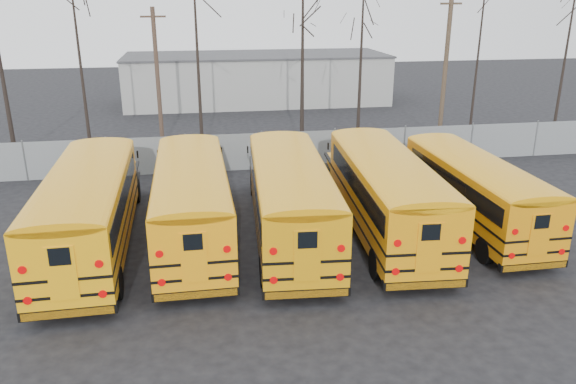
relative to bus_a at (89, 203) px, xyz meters
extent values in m
plane|color=black|center=(7.34, -2.77, -1.90)|extent=(120.00, 120.00, 0.00)
cube|color=gray|center=(7.34, 9.23, -0.90)|extent=(40.00, 0.04, 2.00)
cube|color=#9B9B96|center=(9.34, 29.23, 0.10)|extent=(22.00, 8.00, 4.00)
cylinder|color=black|center=(-1.11, -3.69, -1.37)|extent=(0.31, 1.05, 1.04)
cylinder|color=black|center=(1.25, -3.65, -1.37)|extent=(0.31, 1.05, 1.04)
cylinder|color=black|center=(-1.27, 5.08, -1.37)|extent=(0.31, 1.05, 1.04)
cylinder|color=black|center=(1.09, 5.13, -1.37)|extent=(0.31, 1.05, 1.04)
cube|color=#FCA60D|center=(0.00, -0.27, -0.15)|extent=(2.79, 9.76, 2.45)
cube|color=#FCA60D|center=(-0.10, 5.47, -0.85)|extent=(2.38, 1.82, 1.04)
cube|color=black|center=(0.01, -0.48, 0.40)|extent=(2.81, 8.72, 0.73)
cube|color=black|center=(-0.01, 0.62, -0.90)|extent=(2.85, 11.56, 0.09)
cube|color=black|center=(-0.01, 0.62, -0.38)|extent=(2.85, 11.56, 0.09)
cube|color=black|center=(0.09, -5.02, -1.43)|extent=(2.68, 0.28, 0.29)
cube|color=black|center=(-0.11, 6.31, -1.43)|extent=(2.51, 0.25, 0.27)
cube|color=#FCA60D|center=(0.09, -5.14, -0.17)|extent=(0.78, 0.06, 1.62)
cylinder|color=#B20505|center=(-0.90, -5.17, -0.90)|extent=(0.23, 0.05, 0.23)
cylinder|color=#B20505|center=(1.09, -5.13, -0.90)|extent=(0.23, 0.05, 0.23)
cylinder|color=#B20505|center=(-0.90, -5.17, 0.04)|extent=(0.23, 0.05, 0.23)
cylinder|color=#B20505|center=(1.09, -5.13, 0.04)|extent=(0.23, 0.05, 0.23)
cylinder|color=black|center=(2.49, -3.23, -1.39)|extent=(0.29, 1.02, 1.02)
cylinder|color=black|center=(4.80, -3.22, -1.39)|extent=(0.29, 1.02, 1.02)
cylinder|color=black|center=(2.44, 5.34, -1.39)|extent=(0.29, 1.02, 1.02)
cylinder|color=black|center=(4.75, 5.36, -1.39)|extent=(0.29, 1.02, 1.02)
cube|color=#FC990D|center=(3.63, 0.09, -0.19)|extent=(2.61, 9.51, 2.40)
cube|color=#FC990D|center=(3.59, 5.71, -0.88)|extent=(2.31, 1.75, 1.02)
cube|color=black|center=(3.63, -0.11, 0.35)|extent=(2.65, 8.49, 0.71)
cube|color=black|center=(3.62, 0.96, -0.93)|extent=(2.65, 11.27, 0.09)
cube|color=black|center=(3.62, 0.96, -0.42)|extent=(2.65, 11.27, 0.09)
cube|color=black|center=(3.65, -4.55, -1.44)|extent=(2.61, 0.24, 0.29)
cube|color=black|center=(3.59, 6.52, -1.44)|extent=(2.45, 0.22, 0.27)
cube|color=#FC990D|center=(3.66, -4.66, -0.21)|extent=(0.77, 0.05, 1.58)
cylinder|color=#B20505|center=(2.69, -4.68, -0.93)|extent=(0.22, 0.04, 0.22)
cylinder|color=#B20505|center=(4.63, -4.67, -0.93)|extent=(0.22, 0.04, 0.22)
cylinder|color=#B20505|center=(2.69, -4.68, -0.01)|extent=(0.22, 0.04, 0.22)
cylinder|color=#B20505|center=(4.63, -4.67, -0.01)|extent=(0.22, 0.04, 0.22)
cylinder|color=black|center=(5.84, -3.63, -1.37)|extent=(0.36, 1.06, 1.04)
cylinder|color=black|center=(8.20, -3.79, -1.37)|extent=(0.36, 1.06, 1.04)
cylinder|color=black|center=(6.44, 5.12, -1.37)|extent=(0.36, 1.06, 1.04)
cylinder|color=black|center=(8.80, 4.96, -1.37)|extent=(0.36, 1.06, 1.04)
cube|color=orange|center=(7.25, -0.32, -0.15)|extent=(3.27, 9.87, 2.45)
cube|color=orange|center=(7.64, 5.41, -0.85)|extent=(2.47, 1.93, 1.04)
cube|color=black|center=(7.24, -0.53, 0.40)|extent=(3.24, 8.83, 0.73)
cube|color=black|center=(7.31, 0.56, -0.90)|extent=(3.42, 11.66, 0.09)
cube|color=black|center=(7.31, 0.56, -0.38)|extent=(3.42, 11.66, 0.09)
cube|color=black|center=(6.93, -5.07, -1.43)|extent=(2.68, 0.41, 0.29)
cube|color=black|center=(7.70, 6.24, -1.43)|extent=(2.51, 0.38, 0.27)
cube|color=orange|center=(6.92, -5.18, -0.17)|extent=(0.78, 0.10, 1.62)
cylinder|color=#B20505|center=(5.93, -5.12, -0.90)|extent=(0.23, 0.06, 0.23)
cylinder|color=#B20505|center=(7.91, -5.26, -0.90)|extent=(0.23, 0.06, 0.23)
cylinder|color=#B20505|center=(5.93, -5.12, 0.04)|extent=(0.23, 0.06, 0.23)
cylinder|color=#B20505|center=(7.91, -5.26, 0.04)|extent=(0.23, 0.06, 0.23)
cylinder|color=black|center=(9.56, -3.71, -1.37)|extent=(0.36, 1.07, 1.05)
cylinder|color=black|center=(11.93, -3.86, -1.37)|extent=(0.36, 1.07, 1.05)
cylinder|color=black|center=(10.14, 5.09, -1.37)|extent=(0.36, 1.07, 1.05)
cylinder|color=black|center=(12.51, 4.93, -1.37)|extent=(0.36, 1.07, 1.05)
cube|color=orange|center=(10.97, -0.38, -0.14)|extent=(3.25, 9.91, 2.47)
cube|color=orange|center=(11.35, 5.37, -0.85)|extent=(2.47, 1.93, 1.05)
cube|color=black|center=(10.96, -0.59, 0.41)|extent=(3.23, 8.86, 0.73)
cube|color=black|center=(11.03, 0.51, -0.90)|extent=(3.40, 11.71, 0.09)
cube|color=black|center=(11.03, 0.51, -0.38)|extent=(3.40, 11.71, 0.09)
cube|color=black|center=(10.66, -5.15, -1.42)|extent=(2.69, 0.41, 0.29)
cube|color=black|center=(11.40, 6.21, -1.42)|extent=(2.53, 0.37, 0.27)
cube|color=orange|center=(10.65, -5.26, -0.17)|extent=(0.79, 0.09, 1.63)
cylinder|color=#B20505|center=(9.66, -5.21, -0.90)|extent=(0.23, 0.06, 0.23)
cylinder|color=#B20505|center=(11.64, -5.34, -0.90)|extent=(0.23, 0.06, 0.23)
cylinder|color=#B20505|center=(9.66, -5.21, 0.04)|extent=(0.23, 0.06, 0.23)
cylinder|color=#B20505|center=(11.64, -5.34, 0.04)|extent=(0.23, 0.06, 0.23)
cylinder|color=black|center=(13.66, -3.25, -1.42)|extent=(0.27, 0.95, 0.95)
cylinder|color=black|center=(15.80, -3.24, -1.42)|extent=(0.27, 0.95, 0.95)
cylinder|color=black|center=(13.62, 4.69, -1.42)|extent=(0.27, 0.95, 0.95)
cylinder|color=black|center=(15.76, 4.70, -1.42)|extent=(0.27, 0.95, 0.95)
cube|color=orange|center=(14.71, -0.17, -0.31)|extent=(2.40, 8.80, 2.22)
cube|color=orange|center=(14.69, 5.02, -0.95)|extent=(2.13, 1.62, 0.95)
cube|color=black|center=(14.71, -0.36, 0.18)|extent=(2.43, 7.86, 0.66)
cube|color=black|center=(14.71, 0.63, -1.00)|extent=(2.44, 10.43, 0.09)
cube|color=black|center=(14.71, 0.63, -0.53)|extent=(2.44, 10.43, 0.09)
cube|color=black|center=(14.73, -4.48, -1.47)|extent=(2.42, 0.22, 0.26)
cube|color=black|center=(14.69, 5.78, -1.47)|extent=(2.27, 0.20, 0.25)
cube|color=orange|center=(14.73, -4.58, -0.34)|extent=(0.71, 0.04, 1.47)
cylinder|color=#B20505|center=(13.83, -4.59, -1.00)|extent=(0.21, 0.04, 0.21)
cylinder|color=#B20505|center=(15.63, -4.59, -1.00)|extent=(0.21, 0.04, 0.21)
cylinder|color=#B20505|center=(13.83, -4.59, -0.15)|extent=(0.21, 0.04, 0.21)
cylinder|color=#B20505|center=(15.63, -4.59, -0.15)|extent=(0.21, 0.04, 0.21)
cylinder|color=#463328|center=(1.81, 15.22, 2.24)|extent=(0.26, 0.26, 8.27)
cube|color=#463328|center=(1.81, 15.22, 5.82)|extent=(1.47, 0.22, 0.11)
cylinder|color=#4A3929|center=(19.46, 13.74, 2.61)|extent=(0.28, 0.28, 9.01)
cube|color=#4A3929|center=(19.46, 13.74, 6.51)|extent=(1.57, 0.58, 0.12)
cone|color=black|center=(-1.97, 12.16, 3.62)|extent=(0.26, 0.26, 11.04)
cone|color=black|center=(4.22, 12.05, 4.01)|extent=(0.26, 0.26, 11.80)
cone|color=black|center=(10.28, 13.21, 3.52)|extent=(0.26, 0.26, 10.83)
cone|color=black|center=(13.78, 13.07, 3.39)|extent=(0.26, 0.26, 10.58)
cone|color=black|center=(21.62, 13.86, 4.50)|extent=(0.26, 0.26, 12.80)
cone|color=black|center=(25.86, 11.30, 3.61)|extent=(0.26, 0.26, 11.01)
camera|label=1|loc=(3.93, -19.67, 7.03)|focal=35.00mm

